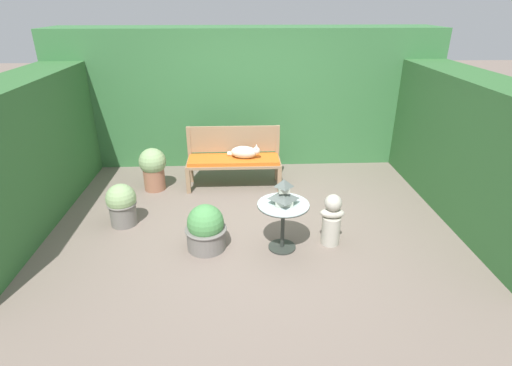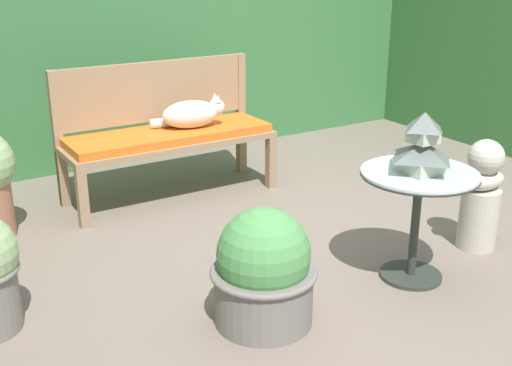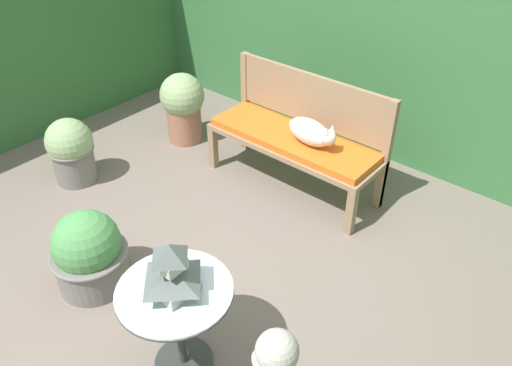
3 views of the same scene
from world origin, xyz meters
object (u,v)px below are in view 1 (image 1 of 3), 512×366
(cat, at_px, (245,152))
(patio_table, at_px, (283,214))
(pagoda_birdhouse, at_px, (284,193))
(potted_plant_hedge_corner, at_px, (206,229))
(garden_bench, at_px, (234,162))
(potted_plant_path_edge, at_px, (122,204))
(potted_plant_bench_left, at_px, (153,167))
(garden_bust, at_px, (332,220))

(cat, distance_m, patio_table, 1.76)
(cat, xyz_separation_m, pagoda_birdhouse, (0.39, -1.71, 0.14))
(pagoda_birdhouse, height_order, potted_plant_hedge_corner, pagoda_birdhouse)
(garden_bench, height_order, potted_plant_path_edge, potted_plant_path_edge)
(patio_table, bearing_deg, potted_plant_bench_left, 136.48)
(garden_bench, xyz_separation_m, cat, (0.17, -0.01, 0.16))
(patio_table, distance_m, potted_plant_hedge_corner, 0.90)
(potted_plant_hedge_corner, bearing_deg, patio_table, -2.88)
(cat, xyz_separation_m, potted_plant_hedge_corner, (-0.48, -1.67, -0.31))
(pagoda_birdhouse, relative_size, potted_plant_bench_left, 0.46)
(patio_table, height_order, pagoda_birdhouse, pagoda_birdhouse)
(pagoda_birdhouse, bearing_deg, potted_plant_hedge_corner, 177.12)
(garden_bust, xyz_separation_m, potted_plant_bench_left, (-2.34, 1.60, 0.05))
(garden_bench, xyz_separation_m, potted_plant_path_edge, (-1.41, -1.08, -0.12))
(potted_plant_bench_left, bearing_deg, potted_plant_path_edge, -101.15)
(patio_table, xyz_separation_m, potted_plant_bench_left, (-1.76, 1.67, -0.09))
(patio_table, xyz_separation_m, garden_bust, (0.58, 0.07, -0.14))
(cat, height_order, pagoda_birdhouse, pagoda_birdhouse)
(garden_bench, height_order, pagoda_birdhouse, pagoda_birdhouse)
(cat, xyz_separation_m, potted_plant_path_edge, (-1.57, -1.07, -0.28))
(potted_plant_bench_left, xyz_separation_m, potted_plant_hedge_corner, (0.89, -1.63, -0.10))
(pagoda_birdhouse, bearing_deg, garden_bust, 7.30)
(potted_plant_bench_left, bearing_deg, patio_table, -43.52)
(garden_bench, distance_m, garden_bust, 2.00)
(patio_table, distance_m, garden_bust, 0.60)
(potted_plant_path_edge, bearing_deg, cat, 34.32)
(potted_plant_path_edge, height_order, potted_plant_hedge_corner, potted_plant_path_edge)
(garden_bench, relative_size, patio_table, 2.43)
(pagoda_birdhouse, relative_size, potted_plant_path_edge, 0.54)
(potted_plant_bench_left, bearing_deg, pagoda_birdhouse, -43.52)
(potted_plant_path_edge, bearing_deg, pagoda_birdhouse, -17.95)
(cat, xyz_separation_m, patio_table, (0.39, -1.71, -0.11))
(patio_table, relative_size, pagoda_birdhouse, 1.95)
(potted_plant_path_edge, bearing_deg, garden_bench, 37.60)
(potted_plant_path_edge, relative_size, potted_plant_hedge_corner, 1.01)
(cat, relative_size, potted_plant_path_edge, 0.89)
(potted_plant_hedge_corner, bearing_deg, cat, 73.97)
(garden_bench, distance_m, pagoda_birdhouse, 1.83)
(cat, relative_size, garden_bust, 0.78)
(garden_bench, relative_size, pagoda_birdhouse, 4.75)
(potted_plant_bench_left, bearing_deg, potted_plant_hedge_corner, -61.38)
(patio_table, distance_m, potted_plant_path_edge, 2.07)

